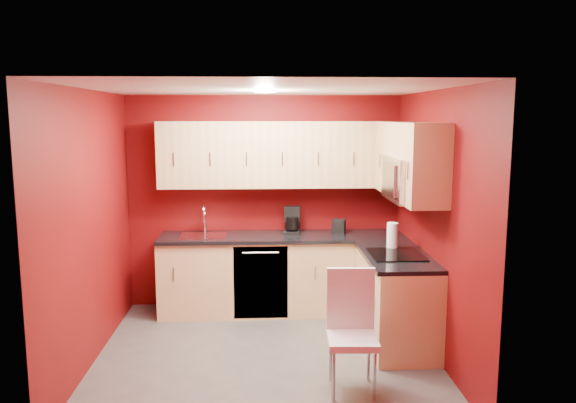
{
  "coord_description": "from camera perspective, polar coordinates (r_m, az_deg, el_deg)",
  "views": [
    {
      "loc": [
        -0.04,
        -5.1,
        2.25
      ],
      "look_at": [
        0.23,
        0.55,
        1.4
      ],
      "focal_mm": 35.0,
      "sensor_mm": 36.0,
      "label": 1
    }
  ],
  "objects": [
    {
      "name": "wall_left",
      "position": [
        5.43,
        -19.46,
        -2.53
      ],
      "size": [
        0.0,
        3.0,
        3.0
      ],
      "primitive_type": "plane",
      "rotation": [
        1.57,
        0.0,
        1.57
      ],
      "color": "#66090B",
      "rests_on": "floor"
    },
    {
      "name": "ceiling",
      "position": [
        5.1,
        -2.38,
        11.39
      ],
      "size": [
        3.2,
        3.2,
        0.0
      ],
      "primitive_type": "plane",
      "rotation": [
        3.14,
        0.0,
        0.0
      ],
      "color": "white",
      "rests_on": "wall_back"
    },
    {
      "name": "cooktop",
      "position": [
        5.62,
        10.93,
        -5.31
      ],
      "size": [
        0.5,
        0.55,
        0.01
      ],
      "primitive_type": "cube",
      "color": "black",
      "rests_on": "countertop_right"
    },
    {
      "name": "upper_cabinets_back",
      "position": [
        6.44,
        -0.64,
        4.81
      ],
      "size": [
        2.8,
        0.35,
        0.75
      ],
      "primitive_type": "cube",
      "color": "tan",
      "rests_on": "wall_back"
    },
    {
      "name": "paper_towel",
      "position": [
        5.86,
        10.56,
        -3.44
      ],
      "size": [
        0.17,
        0.17,
        0.27
      ],
      "primitive_type": null,
      "rotation": [
        0.0,
        0.0,
        -0.14
      ],
      "color": "white",
      "rests_on": "countertop_right"
    },
    {
      "name": "wall_front",
      "position": [
        3.74,
        -2.1,
        -6.97
      ],
      "size": [
        3.2,
        0.0,
        3.2
      ],
      "primitive_type": "plane",
      "rotation": [
        -1.57,
        0.0,
        0.0
      ],
      "color": "#66090B",
      "rests_on": "floor"
    },
    {
      "name": "coffee_maker",
      "position": [
        6.51,
        0.41,
        -1.91
      ],
      "size": [
        0.21,
        0.26,
        0.31
      ],
      "primitive_type": null,
      "rotation": [
        0.0,
        0.0,
        -0.11
      ],
      "color": "black",
      "rests_on": "countertop_back"
    },
    {
      "name": "countertop_right",
      "position": [
        5.66,
        10.89,
        -5.47
      ],
      "size": [
        0.63,
        1.27,
        0.04
      ],
      "primitive_type": "cube",
      "color": "black",
      "rests_on": "base_cabinets_right"
    },
    {
      "name": "dishwasher_front",
      "position": [
        6.28,
        -2.78,
        -8.22
      ],
      "size": [
        0.6,
        0.02,
        0.82
      ],
      "primitive_type": "cube",
      "color": "black",
      "rests_on": "base_cabinets_back"
    },
    {
      "name": "wall_right",
      "position": [
        5.45,
        14.8,
        -2.28
      ],
      "size": [
        0.0,
        3.0,
        3.0
      ],
      "primitive_type": "plane",
      "rotation": [
        1.57,
        0.0,
        -1.57
      ],
      "color": "#66090B",
      "rests_on": "floor"
    },
    {
      "name": "napkin_holder",
      "position": [
        6.57,
        5.18,
        -2.52
      ],
      "size": [
        0.18,
        0.18,
        0.16
      ],
      "primitive_type": null,
      "rotation": [
        0.0,
        0.0,
        -0.28
      ],
      "color": "black",
      "rests_on": "countertop_back"
    },
    {
      "name": "countertop_back",
      "position": [
        6.43,
        -0.58,
        -3.61
      ],
      "size": [
        2.8,
        0.63,
        0.04
      ],
      "primitive_type": "cube",
      "color": "black",
      "rests_on": "base_cabinets_back"
    },
    {
      "name": "floor",
      "position": [
        5.57,
        -2.21,
        -15.23
      ],
      "size": [
        3.2,
        3.2,
        0.0
      ],
      "primitive_type": "plane",
      "color": "#524F4D",
      "rests_on": "ground"
    },
    {
      "name": "wall_back",
      "position": [
        6.67,
        -2.4,
        -0.03
      ],
      "size": [
        3.2,
        0.0,
        3.2
      ],
      "primitive_type": "plane",
      "rotation": [
        1.57,
        0.0,
        0.0
      ],
      "color": "#66090B",
      "rests_on": "floor"
    },
    {
      "name": "base_cabinets_back",
      "position": [
        6.56,
        -0.58,
        -7.47
      ],
      "size": [
        2.8,
        0.6,
        0.87
      ],
      "primitive_type": "cube",
      "color": "#EAC286",
      "rests_on": "floor"
    },
    {
      "name": "base_cabinets_right",
      "position": [
        5.81,
        10.87,
        -9.79
      ],
      "size": [
        0.6,
        1.3,
        0.87
      ],
      "primitive_type": "cube",
      "color": "#EAC286",
      "rests_on": "floor"
    },
    {
      "name": "downlight",
      "position": [
        5.4,
        -2.4,
        11.07
      ],
      "size": [
        0.2,
        0.2,
        0.01
      ],
      "primitive_type": "cylinder",
      "color": "white",
      "rests_on": "ceiling"
    },
    {
      "name": "sink",
      "position": [
        6.47,
        -8.59,
        -3.15
      ],
      "size": [
        0.52,
        0.42,
        0.35
      ],
      "color": "silver",
      "rests_on": "countertop_back"
    },
    {
      "name": "dining_chair",
      "position": [
        4.75,
        6.55,
        -13.12
      ],
      "size": [
        0.43,
        0.44,
        1.0
      ],
      "primitive_type": null,
      "rotation": [
        0.0,
        0.0,
        -0.05
      ],
      "color": "silver",
      "rests_on": "floor"
    },
    {
      "name": "upper_cabinets_right",
      "position": [
        5.74,
        12.05,
        4.78
      ],
      "size": [
        0.35,
        1.55,
        0.75
      ],
      "color": "tan",
      "rests_on": "wall_right"
    },
    {
      "name": "microwave",
      "position": [
        5.52,
        12.3,
        2.25
      ],
      "size": [
        0.42,
        0.76,
        0.42
      ],
      "color": "silver",
      "rests_on": "upper_cabinets_right"
    }
  ]
}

